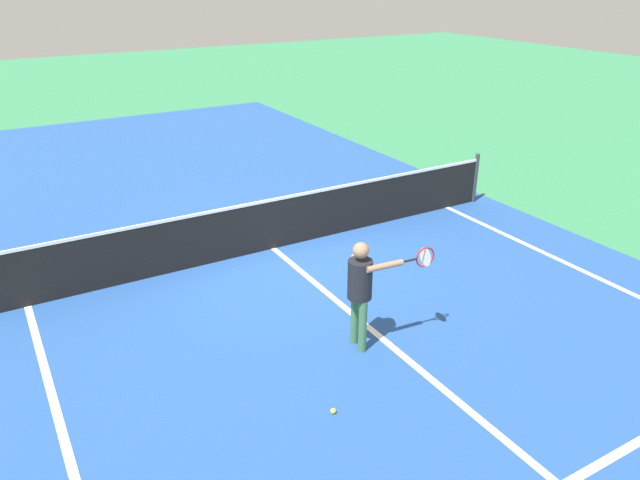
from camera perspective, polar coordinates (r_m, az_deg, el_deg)
The scene contains 6 objects.
ground_plane at distance 11.00m, azimuth -4.43°, elevation -0.80°, with size 60.00×60.00×0.00m, color #337F51.
court_surface_inbounds at distance 11.00m, azimuth -4.43°, elevation -0.79°, with size 10.62×24.40×0.00m, color #234C93.
line_center_service at distance 8.57m, azimuth 5.13°, elevation -8.62°, with size 0.10×6.40×0.01m, color white.
net at distance 10.80m, azimuth -4.51°, elevation 1.57°, with size 9.79×0.09×1.07m.
player_near at distance 7.79m, azimuth 3.98°, elevation -4.18°, with size 1.15×0.58×1.53m.
tennis_ball_mid_court at distance 7.16m, azimuth 1.26°, elevation -15.82°, with size 0.07×0.07×0.07m, color #CCE033.
Camera 1 is at (-4.26, -9.02, 4.64)m, focal length 33.91 mm.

